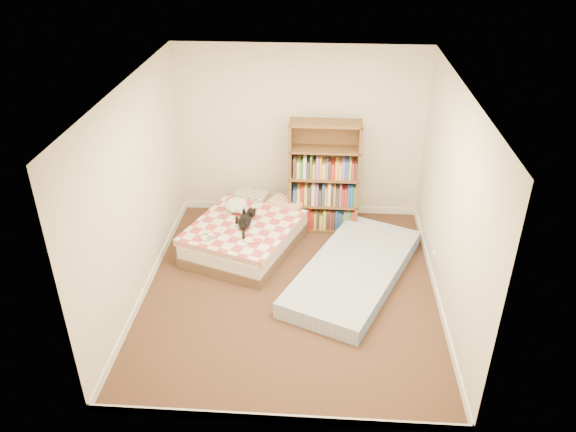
# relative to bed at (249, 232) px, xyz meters

# --- Properties ---
(room) EXTENTS (3.51, 4.01, 2.51)m
(room) POSITION_rel_bed_xyz_m (0.64, -0.97, 0.99)
(room) COLOR #45291D
(room) RESTS_ON ground
(bed) EXTENTS (1.71, 2.01, 0.46)m
(bed) POSITION_rel_bed_xyz_m (0.00, 0.00, 0.00)
(bed) COLOR brown
(bed) RESTS_ON room
(bookshelf) EXTENTS (0.96, 0.32, 1.60)m
(bookshelf) POSITION_rel_bed_xyz_m (1.00, 0.56, 0.37)
(bookshelf) COLOR #50391B
(bookshelf) RESTS_ON room
(floor_mattress) EXTENTS (1.87, 2.51, 0.21)m
(floor_mattress) POSITION_rel_bed_xyz_m (1.40, -0.67, -0.10)
(floor_mattress) COLOR #667BAA
(floor_mattress) RESTS_ON room
(black_cat) EXTENTS (0.29, 0.65, 0.15)m
(black_cat) POSITION_rel_bed_xyz_m (-0.02, -0.13, 0.27)
(black_cat) COLOR black
(black_cat) RESTS_ON bed
(white_dog) EXTENTS (0.39, 0.41, 0.17)m
(white_dog) POSITION_rel_bed_xyz_m (-0.18, 0.22, 0.29)
(white_dog) COLOR silver
(white_dog) RESTS_ON bed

